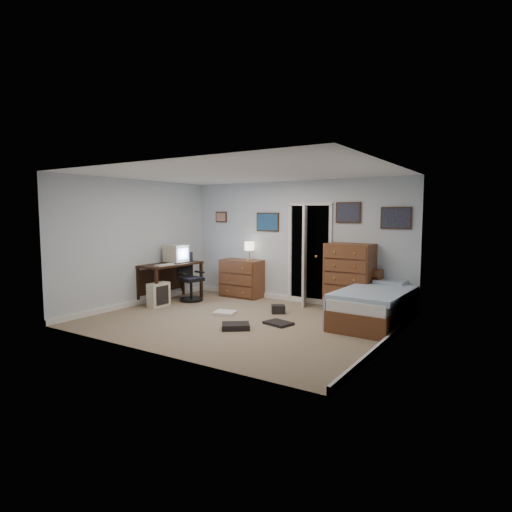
{
  "coord_description": "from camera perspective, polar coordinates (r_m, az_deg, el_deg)",
  "views": [
    {
      "loc": [
        4.11,
        -5.87,
        1.83
      ],
      "look_at": [
        0.13,
        0.3,
        1.1
      ],
      "focal_mm": 30.0,
      "sensor_mm": 36.0,
      "label": 1
    }
  ],
  "objects": [
    {
      "name": "pc_tower",
      "position": [
        8.66,
        -12.85,
        -5.05
      ],
      "size": [
        0.23,
        0.45,
        0.48
      ],
      "rotation": [
        0.0,
        0.0,
        -0.03
      ],
      "color": "beige",
      "rests_on": "floor"
    },
    {
      "name": "tall_dresser",
      "position": [
        8.21,
        12.36,
        -2.8
      ],
      "size": [
        0.88,
        0.53,
        1.27
      ],
      "primitive_type": "cube",
      "rotation": [
        0.0,
        0.0,
        -0.02
      ],
      "color": "brown",
      "rests_on": "floor"
    },
    {
      "name": "crt_monitor",
      "position": [
        9.18,
        -10.62,
        0.33
      ],
      "size": [
        0.42,
        0.39,
        0.38
      ],
      "rotation": [
        0.0,
        0.0,
        -0.03
      ],
      "color": "beige",
      "rests_on": "computer_desk"
    },
    {
      "name": "media_stack",
      "position": [
        10.34,
        -6.04,
        -2.34
      ],
      "size": [
        0.16,
        0.16,
        0.78
      ],
      "primitive_type": "cube",
      "rotation": [
        0.0,
        0.0,
        -0.03
      ],
      "color": "maroon",
      "rests_on": "floor"
    },
    {
      "name": "wall_posters",
      "position": [
        8.61,
        8.55,
        5.07
      ],
      "size": [
        4.38,
        0.04,
        0.6
      ],
      "color": "#331E11",
      "rests_on": "floor"
    },
    {
      "name": "bed",
      "position": [
        7.44,
        15.59,
        -6.41
      ],
      "size": [
        1.1,
        1.96,
        0.63
      ],
      "rotation": [
        0.0,
        0.0,
        -0.03
      ],
      "color": "brown",
      "rests_on": "floor"
    },
    {
      "name": "floor",
      "position": [
        7.4,
        -2.15,
        -8.72
      ],
      "size": [
        5.0,
        4.0,
        0.02
      ],
      "primitive_type": "cube",
      "color": "gray",
      "rests_on": "ground"
    },
    {
      "name": "doorway",
      "position": [
        9.01,
        7.97,
        0.36
      ],
      "size": [
        0.96,
        1.12,
        2.05
      ],
      "color": "black",
      "rests_on": "floor"
    },
    {
      "name": "office_chair",
      "position": [
        9.12,
        -8.87,
        -3.47
      ],
      "size": [
        0.58,
        0.58,
        1.01
      ],
      "rotation": [
        0.0,
        0.0,
        -0.21
      ],
      "color": "black",
      "rests_on": "floor"
    },
    {
      "name": "keyboard",
      "position": [
        8.73,
        -12.1,
        -1.18
      ],
      "size": [
        0.17,
        0.43,
        0.03
      ],
      "primitive_type": "cube",
      "rotation": [
        0.0,
        0.0,
        -0.03
      ],
      "color": "beige",
      "rests_on": "computer_desk"
    },
    {
      "name": "headboard_bookcase",
      "position": [
        8.31,
        13.41,
        -4.2
      ],
      "size": [
        0.9,
        0.26,
        0.8
      ],
      "rotation": [
        0.0,
        0.0,
        -0.03
      ],
      "color": "brown",
      "rests_on": "floor"
    },
    {
      "name": "floor_clutter",
      "position": [
        7.37,
        -0.63,
        -8.35
      ],
      "size": [
        1.65,
        1.71,
        0.15
      ],
      "rotation": [
        0.0,
        0.0,
        0.33
      ],
      "color": "silver",
      "rests_on": "floor"
    },
    {
      "name": "computer_desk",
      "position": [
        9.2,
        -11.74,
        -2.06
      ],
      "size": [
        0.67,
        1.39,
        0.79
      ],
      "rotation": [
        0.0,
        0.0,
        -0.03
      ],
      "color": "black",
      "rests_on": "floor"
    },
    {
      "name": "table_lamp",
      "position": [
        9.22,
        -0.89,
        1.25
      ],
      "size": [
        0.21,
        0.21,
        0.4
      ],
      "rotation": [
        0.0,
        0.0,
        0.01
      ],
      "color": "gold",
      "rests_on": "low_dresser"
    },
    {
      "name": "low_dresser",
      "position": [
        9.41,
        -1.9,
        -2.99
      ],
      "size": [
        0.93,
        0.47,
        0.82
      ],
      "primitive_type": "cube",
      "rotation": [
        0.0,
        0.0,
        0.01
      ],
      "color": "brown",
      "rests_on": "floor"
    }
  ]
}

